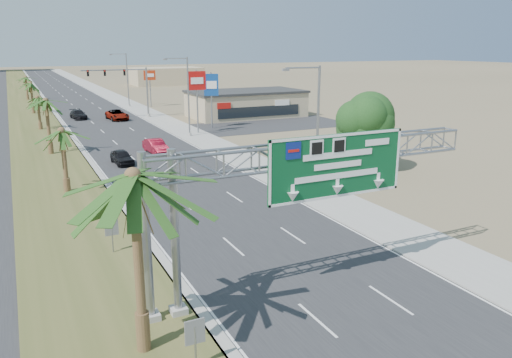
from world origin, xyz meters
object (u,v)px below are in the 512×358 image
object	(u,v)px
palm_near	(133,178)
pole_sign_blue	(211,87)
sign_gantry	(304,166)
pole_sign_red_far	(150,78)
car_mid_lane	(156,146)
store_building	(246,104)
car_far	(78,115)
pole_sign_red_near	(197,84)
car_right_lane	(117,115)
signal_mast	(135,88)
car_left_lane	(122,157)

from	to	relation	value
palm_near	pole_sign_blue	world-z (taller)	palm_near
sign_gantry	pole_sign_red_far	size ratio (longest dim) A/B	2.38
palm_near	car_mid_lane	xyz separation A→B (m)	(10.05, 35.80, -6.17)
sign_gantry	store_building	bearing A→B (deg)	67.64
store_building	pole_sign_red_far	distance (m)	23.10
car_mid_lane	car_far	world-z (taller)	car_mid_lane
car_far	store_building	bearing A→B (deg)	-25.29
palm_near	pole_sign_red_near	bearing A→B (deg)	68.01
store_building	car_far	world-z (taller)	store_building
store_building	car_mid_lane	xyz separation A→B (m)	(-21.15, -22.20, -1.24)
car_far	car_right_lane	bearing A→B (deg)	-40.76
signal_mast	pole_sign_blue	xyz separation A→B (m)	(7.31, -15.07, 0.93)
store_building	car_far	distance (m)	26.96
sign_gantry	pole_sign_red_far	distance (m)	77.23
signal_mast	pole_sign_red_far	distance (m)	15.46
store_building	car_left_lane	bearing A→B (deg)	-134.62
car_left_lane	pole_sign_red_near	distance (m)	19.48
car_right_lane	car_far	xyz separation A→B (m)	(-5.39, 3.76, -0.08)
signal_mast	car_right_lane	size ratio (longest dim) A/B	1.82
sign_gantry	car_right_lane	world-z (taller)	sign_gantry
car_left_lane	pole_sign_red_far	distance (m)	48.58
sign_gantry	car_mid_lane	size ratio (longest dim) A/B	3.64
pole_sign_blue	pole_sign_red_far	xyz separation A→B (m)	(-1.20, 29.26, -0.29)
car_mid_lane	car_right_lane	bearing A→B (deg)	83.46
car_far	car_mid_lane	bearing A→B (deg)	-88.08
pole_sign_red_far	car_far	bearing A→B (deg)	-142.67
signal_mast	pole_sign_red_near	bearing A→B (deg)	-77.47
car_left_lane	car_right_lane	distance (m)	31.56
palm_near	signal_mast	bearing A→B (deg)	77.34
car_left_lane	pole_sign_red_near	size ratio (longest dim) A/B	0.49
car_mid_lane	store_building	bearing A→B (deg)	42.26
store_building	car_right_lane	distance (m)	20.70
pole_sign_red_near	palm_near	bearing A→B (deg)	-111.99
signal_mast	car_far	world-z (taller)	signal_mast
car_mid_lane	pole_sign_blue	xyz separation A→B (m)	(11.63, 13.11, 5.03)
car_far	sign_gantry	bearing A→B (deg)	-93.77
signal_mast	pole_sign_blue	distance (m)	16.77
car_left_lane	pole_sign_blue	world-z (taller)	pole_sign_blue
sign_gantry	palm_near	world-z (taller)	palm_near
sign_gantry	signal_mast	bearing A→B (deg)	84.26
car_right_lane	pole_sign_red_far	size ratio (longest dim) A/B	0.80
car_left_lane	pole_sign_red_far	world-z (taller)	pole_sign_red_far
signal_mast	car_right_lane	world-z (taller)	signal_mast
pole_sign_red_near	store_building	bearing A→B (deg)	44.05
pole_sign_red_near	pole_sign_red_far	distance (m)	32.58
pole_sign_red_near	pole_sign_blue	size ratio (longest dim) A/B	1.07
car_far	pole_sign_red_far	bearing A→B (deg)	31.51
palm_near	pole_sign_blue	xyz separation A→B (m)	(21.68, 48.90, -1.15)
pole_sign_red_near	car_left_lane	bearing A→B (deg)	-133.35
store_building	pole_sign_red_near	world-z (taller)	pole_sign_red_near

